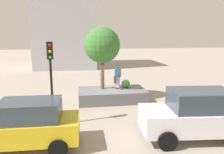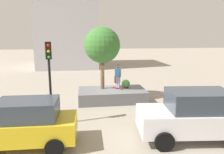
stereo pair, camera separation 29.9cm
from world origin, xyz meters
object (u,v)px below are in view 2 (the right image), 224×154
Objects in this scene: skateboarder at (118,74)px; sedan_parked at (194,115)px; traffic_light_corner at (49,69)px; skateboard at (118,88)px; taxi_cab at (24,124)px; planter_ledge at (112,95)px; bystander_watching at (117,81)px; plaza_tree at (102,45)px.

skateboarder is 6.80m from sedan_parked.
traffic_light_corner is at bearing -20.23° from sedan_parked.
skateboard is 0.16× the size of taxi_cab.
skateboard is 7.78m from taxi_cab.
planter_ledge is 2.79× the size of skateboarder.
sedan_parked reaches higher than planter_ledge.
planter_ledge is at bearing -127.12° from taxi_cab.
skateboard reaches higher than planter_ledge.
taxi_cab is 1.02× the size of traffic_light_corner.
traffic_light_corner is at bearing 54.24° from bystander_watching.
traffic_light_corner reaches higher than sedan_parked.
traffic_light_corner is at bearing 53.84° from plaza_tree.
traffic_light_corner is (-0.79, -2.11, 1.90)m from taxi_cab.
plaza_tree is at bearing -61.86° from sedan_parked.
traffic_light_corner is at bearing 45.81° from planter_ledge.
traffic_light_corner reaches higher than skateboard.
sedan_parked is 1.16× the size of traffic_light_corner.
taxi_cab is 2.95m from traffic_light_corner.
skateboarder is at bearing -128.88° from taxi_cab.
sedan_parked is (-2.38, 6.33, 0.26)m from skateboard.
plaza_tree is 2.31m from skateboarder.
plaza_tree is 0.88× the size of sedan_parked.
sedan_parked is at bearing 118.14° from plaza_tree.
plaza_tree reaches higher than traffic_light_corner.
taxi_cab is at bearing -2.16° from sedan_parked.
sedan_parked is 7.27m from taxi_cab.
skateboard is at bearing 81.97° from bystander_watching.
skateboarder is 0.39× the size of taxi_cab.
plaza_tree is at bearing -121.38° from taxi_cab.
taxi_cab is (4.88, 6.05, 0.15)m from skateboard.
skateboarder is at bearing 81.97° from bystander_watching.
skateboard is 6.04m from traffic_light_corner.
traffic_light_corner reaches higher than skateboarder.
skateboard is at bearing -128.88° from taxi_cab.
planter_ledge is at bearing 23.82° from skateboarder.
skateboarder is at bearing 90.00° from skateboard.
skateboard is 0.99m from skateboarder.
bystander_watching is at bearing -98.03° from skateboard.
bystander_watching reaches higher than planter_ledge.
plaza_tree is 7.86m from sedan_parked.
plaza_tree reaches higher than sedan_parked.
skateboarder is 2.38m from bystander_watching.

